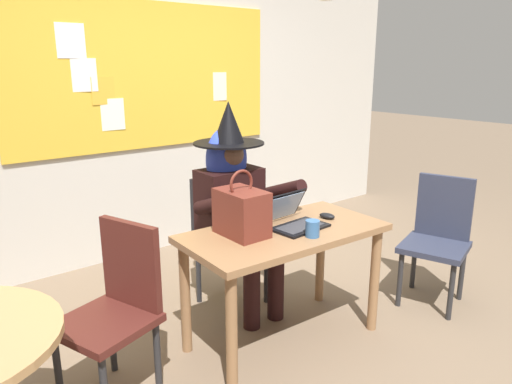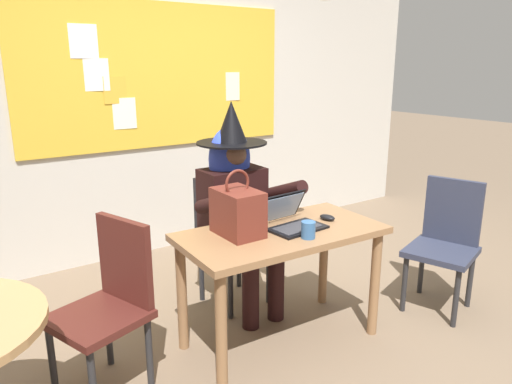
# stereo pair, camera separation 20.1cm
# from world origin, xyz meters

# --- Properties ---
(ground_plane) EXTENTS (24.00, 24.00, 0.00)m
(ground_plane) POSITION_xyz_m (0.00, 0.00, 0.00)
(ground_plane) COLOR #75604C
(wall_back_bulletin) EXTENTS (6.03, 2.06, 2.65)m
(wall_back_bulletin) POSITION_xyz_m (0.00, 1.97, 1.34)
(wall_back_bulletin) COLOR beige
(wall_back_bulletin) RESTS_ON ground
(desk_main) EXTENTS (1.22, 0.66, 0.72)m
(desk_main) POSITION_xyz_m (-0.11, 0.09, 0.61)
(desk_main) COLOR #8E6642
(desk_main) RESTS_ON ground
(chair_at_desk) EXTENTS (0.46, 0.46, 0.90)m
(chair_at_desk) POSITION_xyz_m (-0.07, 0.76, 0.51)
(chair_at_desk) COLOR black
(chair_at_desk) RESTS_ON ground
(person_costumed) EXTENTS (0.60, 0.70, 1.42)m
(person_costumed) POSITION_xyz_m (-0.07, 0.63, 0.79)
(person_costumed) COLOR black
(person_costumed) RESTS_ON ground
(laptop) EXTENTS (0.35, 0.32, 0.20)m
(laptop) POSITION_xyz_m (-0.03, 0.11, 0.76)
(laptop) COLOR black
(laptop) RESTS_ON desk_main
(computer_mouse) EXTENTS (0.08, 0.11, 0.03)m
(computer_mouse) POSITION_xyz_m (0.24, 0.08, 0.74)
(computer_mouse) COLOR black
(computer_mouse) RESTS_ON desk_main
(handbag) EXTENTS (0.20, 0.30, 0.38)m
(handbag) POSITION_xyz_m (-0.35, 0.18, 0.85)
(handbag) COLOR maroon
(handbag) RESTS_ON desk_main
(coffee_mug) EXTENTS (0.08, 0.08, 0.09)m
(coffee_mug) POSITION_xyz_m (-0.06, -0.09, 0.77)
(coffee_mug) COLOR #336099
(coffee_mug) RESTS_ON desk_main
(chair_spare_by_window) EXTENTS (0.53, 0.53, 0.90)m
(chair_spare_by_window) POSITION_xyz_m (-1.08, 0.26, 0.50)
(chair_spare_by_window) COLOR #4C1E19
(chair_spare_by_window) RESTS_ON ground
(chair_extra_corner) EXTENTS (0.53, 0.53, 0.89)m
(chair_extra_corner) POSITION_xyz_m (1.10, -0.19, 0.50)
(chair_extra_corner) COLOR #2D3347
(chair_extra_corner) RESTS_ON ground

